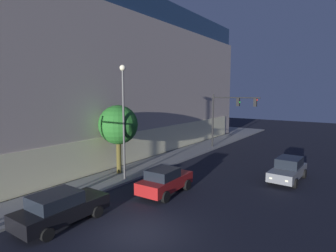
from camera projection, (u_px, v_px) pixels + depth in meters
The scene contains 8 objects.
ground_plane at pixel (140, 234), 13.05m from camera, with size 120.00×120.00×0.00m, color black.
modern_building at pixel (88, 81), 35.08m from camera, with size 37.41×23.19×16.27m.
traffic_light_far_corner at pixel (230, 110), 31.79m from camera, with size 0.62×5.50×6.26m.
street_lamp_sidewalk at pixel (123, 109), 20.33m from camera, with size 0.44×0.44×8.44m.
sidewalk_tree at pixel (118, 125), 21.91m from camera, with size 3.11×3.11×5.48m.
car_black at pixel (60, 208), 13.94m from camera, with size 4.68×2.18×1.66m.
car_red at pixel (165, 181), 18.14m from camera, with size 4.31×2.11×1.71m.
car_grey at pixel (288, 169), 20.88m from camera, with size 4.77×2.15×1.70m.
Camera 1 is at (-9.38, -8.14, 6.60)m, focal length 29.65 mm.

